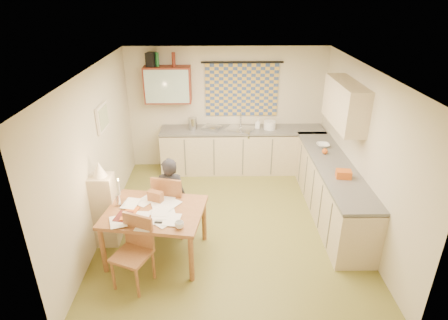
{
  "coord_description": "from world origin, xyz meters",
  "views": [
    {
      "loc": [
        -0.19,
        -5.14,
        3.55
      ],
      "look_at": [
        -0.09,
        0.2,
        1.05
      ],
      "focal_mm": 30.0,
      "sensor_mm": 36.0,
      "label": 1
    }
  ],
  "objects_px": {
    "counter_right": "(331,189)",
    "shelf_stand": "(105,210)",
    "stove": "(354,231)",
    "dining_table": "(157,233)",
    "chair_far": "(173,214)",
    "counter_back": "(242,150)",
    "person": "(171,197)"
  },
  "relations": [
    {
      "from": "counter_back",
      "to": "dining_table",
      "type": "height_order",
      "value": "counter_back"
    },
    {
      "from": "dining_table",
      "to": "shelf_stand",
      "type": "distance_m",
      "value": 0.85
    },
    {
      "from": "person",
      "to": "shelf_stand",
      "type": "relative_size",
      "value": 1.15
    },
    {
      "from": "stove",
      "to": "shelf_stand",
      "type": "bearing_deg",
      "value": 173.47
    },
    {
      "from": "chair_far",
      "to": "person",
      "type": "xyz_separation_m",
      "value": [
        -0.01,
        -0.05,
        0.33
      ]
    },
    {
      "from": "stove",
      "to": "dining_table",
      "type": "bearing_deg",
      "value": 177.95
    },
    {
      "from": "dining_table",
      "to": "chair_far",
      "type": "distance_m",
      "value": 0.6
    },
    {
      "from": "counter_right",
      "to": "dining_table",
      "type": "xyz_separation_m",
      "value": [
        -2.76,
        -1.07,
        -0.07
      ]
    },
    {
      "from": "dining_table",
      "to": "chair_far",
      "type": "bearing_deg",
      "value": 82.89
    },
    {
      "from": "stove",
      "to": "person",
      "type": "distance_m",
      "value": 2.68
    },
    {
      "from": "counter_back",
      "to": "stove",
      "type": "xyz_separation_m",
      "value": [
        1.39,
        -2.82,
        -0.01
      ]
    },
    {
      "from": "counter_back",
      "to": "person",
      "type": "bearing_deg",
      "value": -118.9
    },
    {
      "from": "dining_table",
      "to": "person",
      "type": "bearing_deg",
      "value": 81.88
    },
    {
      "from": "chair_far",
      "to": "shelf_stand",
      "type": "relative_size",
      "value": 0.91
    },
    {
      "from": "counter_right",
      "to": "dining_table",
      "type": "height_order",
      "value": "counter_right"
    },
    {
      "from": "counter_right",
      "to": "shelf_stand",
      "type": "distance_m",
      "value": 3.62
    },
    {
      "from": "stove",
      "to": "dining_table",
      "type": "xyz_separation_m",
      "value": [
        -2.76,
        0.1,
        -0.07
      ]
    },
    {
      "from": "counter_right",
      "to": "person",
      "type": "xyz_separation_m",
      "value": [
        -2.6,
        -0.55,
        0.2
      ]
    },
    {
      "from": "counter_back",
      "to": "counter_right",
      "type": "distance_m",
      "value": 2.16
    },
    {
      "from": "chair_far",
      "to": "person",
      "type": "distance_m",
      "value": 0.33
    },
    {
      "from": "counter_right",
      "to": "chair_far",
      "type": "distance_m",
      "value": 2.65
    },
    {
      "from": "chair_far",
      "to": "shelf_stand",
      "type": "distance_m",
      "value": 1.01
    },
    {
      "from": "dining_table",
      "to": "person",
      "type": "relative_size",
      "value": 1.13
    },
    {
      "from": "counter_right",
      "to": "dining_table",
      "type": "relative_size",
      "value": 2.02
    },
    {
      "from": "person",
      "to": "shelf_stand",
      "type": "bearing_deg",
      "value": 14.17
    },
    {
      "from": "counter_back",
      "to": "dining_table",
      "type": "distance_m",
      "value": 3.05
    },
    {
      "from": "person",
      "to": "counter_right",
      "type": "bearing_deg",
      "value": -166.81
    },
    {
      "from": "chair_far",
      "to": "shelf_stand",
      "type": "bearing_deg",
      "value": 30.06
    },
    {
      "from": "stove",
      "to": "chair_far",
      "type": "relative_size",
      "value": 0.87
    },
    {
      "from": "counter_right",
      "to": "shelf_stand",
      "type": "relative_size",
      "value": 2.62
    },
    {
      "from": "counter_back",
      "to": "shelf_stand",
      "type": "xyz_separation_m",
      "value": [
        -2.15,
        -2.42,
        0.11
      ]
    },
    {
      "from": "stove",
      "to": "shelf_stand",
      "type": "relative_size",
      "value": 0.79
    }
  ]
}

